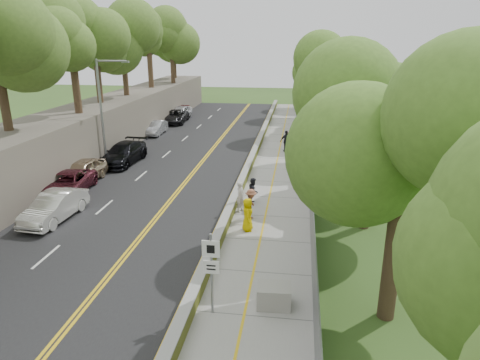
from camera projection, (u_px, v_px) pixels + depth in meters
name	position (u px, v px, depth m)	size (l,w,h in m)	color
ground	(202.00, 269.00, 18.31)	(140.00, 140.00, 0.00)	#33511E
road	(177.00, 165.00, 33.11)	(11.20, 66.00, 0.04)	black
sidewalk	(280.00, 169.00, 32.06)	(4.20, 66.00, 0.05)	gray
jersey_barrier	(250.00, 165.00, 32.27)	(0.42, 66.00, 0.60)	#CDDD29
rock_embankment	(76.00, 137.00, 33.55)	(5.00, 66.00, 4.00)	#595147
chainlink_fence	(309.00, 158.00, 31.47)	(0.04, 66.00, 2.00)	slate
trees_embankment	(68.00, 22.00, 30.80)	(6.40, 66.00, 13.00)	#567C2C
trees_fenceside	(348.00, 75.00, 29.26)	(7.00, 66.00, 14.00)	#57852C
streetlight	(104.00, 106.00, 31.38)	(2.52, 0.22, 8.00)	gray
signpost	(211.00, 265.00, 14.72)	(0.62, 0.09, 3.10)	gray
construction_barrel	(290.00, 136.00, 40.55)	(0.56, 0.56, 0.92)	#F86300
concrete_block	(274.00, 296.00, 15.61)	(1.22, 0.92, 0.82)	gray
car_1	(54.00, 207.00, 22.93)	(1.58, 4.52, 1.49)	white
car_2	(67.00, 183.00, 26.80)	(2.28, 4.95, 1.37)	maroon
car_3	(124.00, 153.00, 33.34)	(2.21, 5.45, 1.58)	black
car_4	(81.00, 172.00, 28.80)	(1.85, 4.60, 1.57)	tan
car_5	(156.00, 128.00, 43.44)	(1.42, 4.06, 1.34)	#A2A5A9
car_6	(175.00, 117.00, 49.24)	(2.42, 5.24, 1.46)	black
car_7	(180.00, 113.00, 51.73)	(1.93, 4.75, 1.38)	maroon
car_8	(180.00, 112.00, 51.44)	(1.92, 4.76, 1.62)	silver
painter_0	(248.00, 215.00, 21.60)	(0.85, 0.55, 1.73)	#D1B600
painter_1	(241.00, 197.00, 23.97)	(0.64, 0.42, 1.77)	beige
painter_2	(253.00, 191.00, 25.25)	(0.76, 0.59, 1.55)	black
painter_3	(251.00, 204.00, 23.01)	(1.09, 0.63, 1.68)	brown
person_far	(286.00, 141.00, 36.65)	(1.08, 0.45, 1.85)	black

